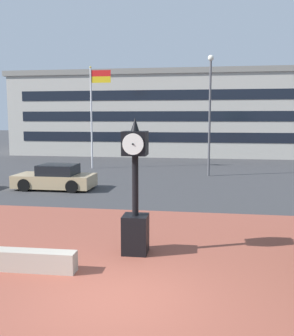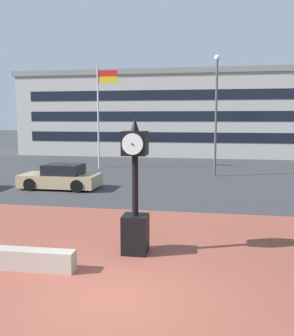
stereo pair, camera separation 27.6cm
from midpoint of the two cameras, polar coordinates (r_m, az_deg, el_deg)
ground_plane at (r=8.37m, az=-4.25°, el=-18.54°), size 200.00×200.00×0.00m
plaza_brick_paving at (r=9.94m, az=-1.62°, el=-14.17°), size 44.00×11.53×0.01m
planter_wall at (r=10.20m, az=-18.60°, el=-12.50°), size 3.21×0.47×0.50m
street_clock at (r=10.40m, az=-0.99°, el=-4.61°), size 0.68×0.75×3.66m
car_street_near at (r=20.54m, az=-12.17°, el=-1.41°), size 4.03×1.98×1.28m
flagpole_primary at (r=28.31m, az=-6.61°, el=8.65°), size 1.53×0.14×7.28m
civic_building at (r=42.51m, az=5.52°, el=7.91°), size 31.88×14.57×8.10m
street_lamp_post at (r=24.60m, az=10.48°, el=9.24°), size 0.36×0.36×7.47m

